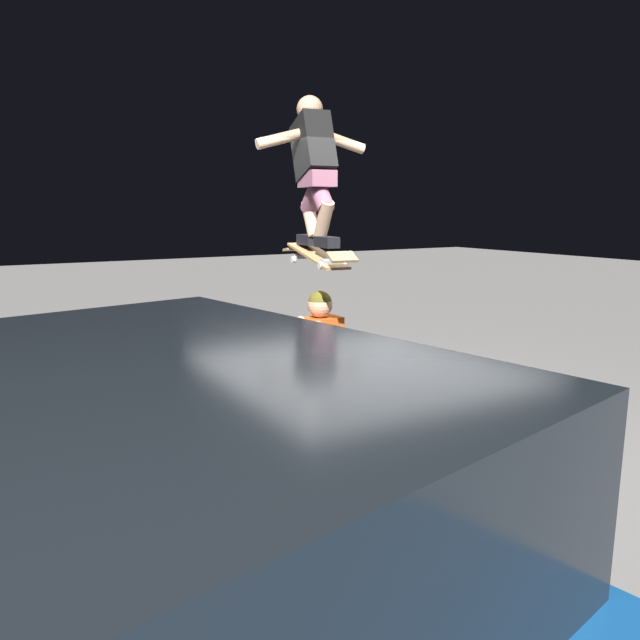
{
  "coord_description": "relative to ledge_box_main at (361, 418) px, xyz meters",
  "views": [
    {
      "loc": [
        -4.1,
        2.85,
        1.97
      ],
      "look_at": [
        -0.11,
        0.51,
        1.11
      ],
      "focal_mm": 33.07,
      "sensor_mm": 36.0,
      "label": 1
    }
  ],
  "objects": [
    {
      "name": "kicker_ramp",
      "position": [
        1.97,
        0.91,
        -0.19
      ],
      "size": [
        1.4,
        1.23,
        0.44
      ],
      "color": "#28282D",
      "rests_on": "ground"
    },
    {
      "name": "parked_car",
      "position": [
        -2.12,
        2.36,
        0.54
      ],
      "size": [
        4.45,
        2.51,
        1.56
      ],
      "color": "navy",
      "rests_on": "ground"
    },
    {
      "name": "ledge_box_main",
      "position": [
        0.0,
        0.0,
        0.0
      ],
      "size": [
        1.75,
        0.88,
        0.51
      ],
      "primitive_type": "cube",
      "rotation": [
        0.0,
        0.0,
        0.06
      ],
      "color": "black",
      "rests_on": "ground"
    },
    {
      "name": "ground_plane",
      "position": [
        0.22,
        -0.17,
        -0.26
      ],
      "size": [
        40.0,
        40.0,
        0.0
      ],
      "primitive_type": "plane",
      "color": "slate"
    },
    {
      "name": "trash_bin",
      "position": [
        -2.19,
        0.55,
        0.21
      ],
      "size": [
        0.57,
        0.57,
        0.93
      ],
      "color": "#19512D",
      "rests_on": "ground"
    },
    {
      "name": "person_sitting_on_ledge",
      "position": [
        0.1,
        0.45,
        0.5
      ],
      "size": [
        0.59,
        0.76,
        1.35
      ],
      "color": "#2D3856",
      "rests_on": "ground"
    },
    {
      "name": "skater_airborne",
      "position": [
        0.09,
        0.4,
        2.06
      ],
      "size": [
        0.63,
        0.89,
        1.12
      ],
      "color": "black"
    },
    {
      "name": "skateboard",
      "position": [
        0.03,
        0.41,
        1.38
      ],
      "size": [
        1.04,
        0.33,
        0.16
      ],
      "color": "#AD8451"
    }
  ]
}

